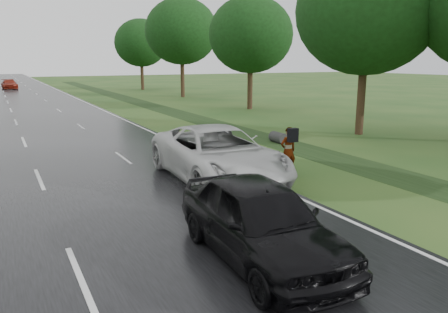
% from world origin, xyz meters
% --- Properties ---
extents(ground, '(220.00, 220.00, 0.00)m').
position_xyz_m(ground, '(0.00, 0.00, 0.00)').
color(ground, '#22491A').
rests_on(ground, ground).
extents(road, '(14.00, 180.00, 0.04)m').
position_xyz_m(road, '(0.00, 45.00, 0.02)').
color(road, black).
rests_on(road, ground).
extents(edge_stripe_east, '(0.12, 180.00, 0.01)m').
position_xyz_m(edge_stripe_east, '(6.75, 45.00, 0.04)').
color(edge_stripe_east, silver).
rests_on(edge_stripe_east, road).
extents(center_line, '(0.12, 180.00, 0.01)m').
position_xyz_m(center_line, '(0.00, 45.00, 0.04)').
color(center_line, silver).
rests_on(center_line, road).
extents(drainage_ditch, '(2.20, 120.00, 0.56)m').
position_xyz_m(drainage_ditch, '(11.50, 18.71, 0.04)').
color(drainage_ditch, black).
rests_on(drainage_ditch, ground).
extents(tree_east_b, '(7.60, 7.60, 10.11)m').
position_xyz_m(tree_east_b, '(17.00, 10.00, 6.68)').
color(tree_east_b, '#362016').
rests_on(tree_east_b, ground).
extents(tree_east_c, '(7.00, 7.00, 9.29)m').
position_xyz_m(tree_east_c, '(18.20, 24.00, 6.14)').
color(tree_east_c, '#362016').
rests_on(tree_east_c, ground).
extents(tree_east_d, '(8.00, 8.00, 10.76)m').
position_xyz_m(tree_east_d, '(17.80, 38.00, 7.15)').
color(tree_east_d, '#362016').
rests_on(tree_east_d, ground).
extents(tree_east_f, '(7.20, 7.20, 9.62)m').
position_xyz_m(tree_east_f, '(17.50, 52.00, 6.37)').
color(tree_east_f, '#362016').
rests_on(tree_east_f, ground).
extents(pedestrian, '(0.78, 0.71, 1.76)m').
position_xyz_m(pedestrian, '(8.18, 4.63, 0.91)').
color(pedestrian, '#A5998C').
rests_on(pedestrian, ground).
extents(white_pickup, '(3.35, 6.77, 1.85)m').
position_xyz_m(white_pickup, '(5.50, 5.00, 0.96)').
color(white_pickup, silver).
rests_on(white_pickup, road).
extents(dark_sedan, '(2.25, 5.10, 1.71)m').
position_xyz_m(dark_sedan, '(3.50, -0.90, 0.89)').
color(dark_sedan, black).
rests_on(dark_sedan, road).
extents(far_car_red, '(2.19, 4.75, 1.35)m').
position_xyz_m(far_car_red, '(1.00, 61.96, 0.71)').
color(far_car_red, maroon).
rests_on(far_car_red, road).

